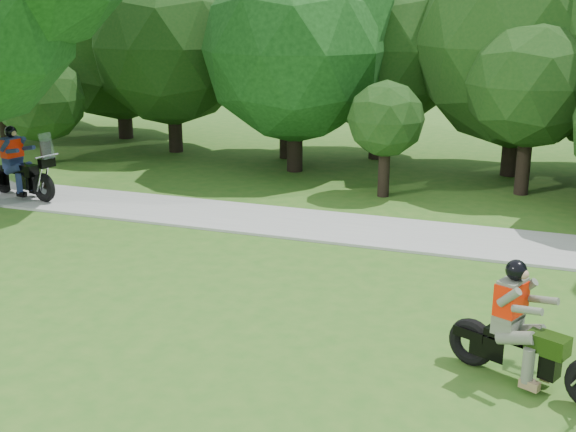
# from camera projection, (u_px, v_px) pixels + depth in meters

# --- Properties ---
(walkway) EXTENTS (60.00, 2.20, 0.06)m
(walkway) POSITION_uv_depth(u_px,v_px,m) (405.00, 234.00, 15.57)
(walkway) COLOR gray
(walkway) RESTS_ON ground
(tree_line) EXTENTS (40.23, 12.02, 7.67)m
(tree_line) POSITION_uv_depth(u_px,v_px,m) (477.00, 47.00, 20.37)
(tree_line) COLOR black
(tree_line) RESTS_ON ground
(chopper_motorcycle) EXTENTS (2.26, 1.33, 1.68)m
(chopper_motorcycle) POSITION_uv_depth(u_px,v_px,m) (522.00, 340.00, 9.37)
(chopper_motorcycle) COLOR black
(chopper_motorcycle) RESTS_ON ground
(touring_motorcycle) EXTENTS (2.36, 1.10, 1.82)m
(touring_motorcycle) POSITION_uv_depth(u_px,v_px,m) (18.00, 171.00, 18.33)
(touring_motorcycle) COLOR black
(touring_motorcycle) RESTS_ON walkway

